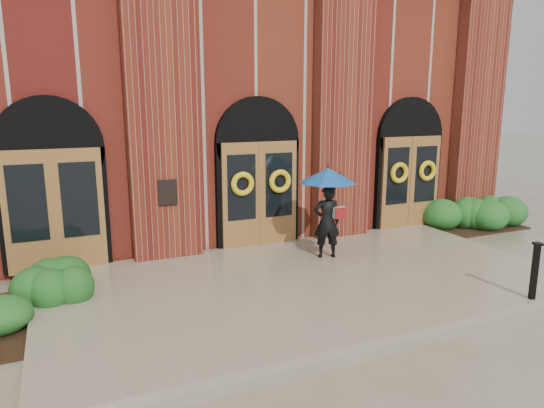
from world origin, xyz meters
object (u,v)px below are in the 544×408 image
metal_post (535,270)px  hedge_wall_left (18,286)px  man_with_umbrella (328,195)px  hedge_wall_right (465,215)px

metal_post → hedge_wall_left: 9.12m
man_with_umbrella → hedge_wall_left: 6.30m
metal_post → hedge_wall_left: metal_post is taller
man_with_umbrella → hedge_wall_left: size_ratio=0.74×
man_with_umbrella → metal_post: (2.12, -3.54, -0.87)m
metal_post → hedge_wall_right: metal_post is taller
hedge_wall_left → hedge_wall_right: (11.31, 0.79, 0.07)m
metal_post → hedge_wall_left: size_ratio=0.38×
man_with_umbrella → hedge_wall_right: 5.35m
man_with_umbrella → hedge_wall_right: (5.13, 1.01, -1.14)m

